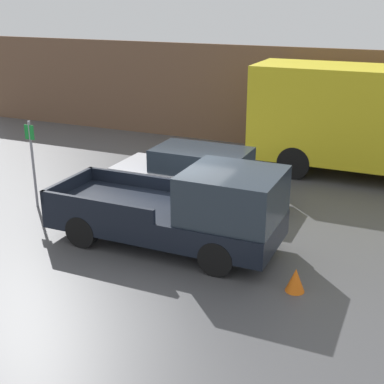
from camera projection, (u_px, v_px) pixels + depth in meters
The scene contains 7 objects.
ground_plane at pixel (171, 237), 13.08m from camera, with size 60.00×60.00×0.00m, color #4C4C4F.
building_wall at pixel (276, 98), 20.29m from camera, with size 28.00×0.15×3.81m.
pickup_truck at pixel (186, 210), 12.22m from camera, with size 5.44×2.10×2.02m.
car at pixel (198, 174), 15.15m from camera, with size 4.82×1.82×1.56m.
delivery_truck at pixel (357, 119), 16.94m from camera, with size 7.13×2.46×3.51m.
parking_sign at pixel (33, 159), 14.53m from camera, with size 0.30×0.07×2.43m.
traffic_cone at pixel (295, 280), 10.62m from camera, with size 0.39×0.39×0.49m.
Camera 1 is at (5.29, -10.67, 5.56)m, focal length 50.00 mm.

